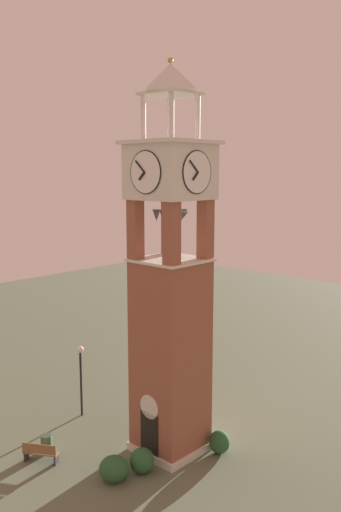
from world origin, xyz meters
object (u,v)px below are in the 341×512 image
(trash_bin, at_px, (46,443))
(clock_tower, at_px, (170,299))
(lamp_post, at_px, (81,367))
(park_bench, at_px, (41,453))

(trash_bin, bearing_deg, clock_tower, 45.63)
(lamp_post, bearing_deg, clock_tower, 7.25)
(park_bench, bearing_deg, clock_tower, 55.04)
(park_bench, relative_size, trash_bin, 1.99)
(clock_tower, distance_m, park_bench, 9.01)
(clock_tower, bearing_deg, lamp_post, -172.75)
(lamp_post, bearing_deg, park_bench, -59.64)
(park_bench, xyz_separation_m, lamp_post, (-2.42, 4.13, 2.19))
(park_bench, height_order, lamp_post, lamp_post)
(park_bench, relative_size, lamp_post, 0.41)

